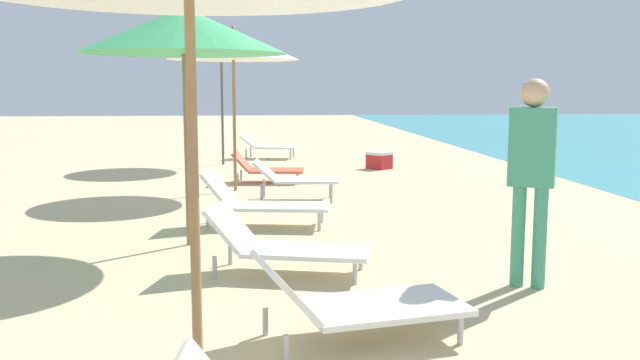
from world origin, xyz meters
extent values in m
cylinder|color=olive|center=(-0.59, 3.78, 1.03)|extent=(0.05, 0.05, 2.07)
cube|color=white|center=(0.52, 4.80, 0.21)|extent=(1.15, 0.84, 0.04)
cube|color=white|center=(-0.13, 4.66, 0.40)|extent=(0.45, 0.69, 0.36)
cylinder|color=#B2B2B7|center=(0.88, 5.15, 0.10)|extent=(0.04, 0.04, 0.19)
cylinder|color=#B2B2B7|center=(0.99, 4.63, 0.10)|extent=(0.04, 0.04, 0.19)
cylinder|color=#B2B2B7|center=(-0.25, 4.91, 0.10)|extent=(0.04, 0.04, 0.19)
cylinder|color=#B2B2B7|center=(-0.14, 4.38, 0.10)|extent=(0.04, 0.04, 0.19)
cylinder|color=olive|center=(-1.02, 7.62, 0.98)|extent=(0.05, 0.05, 1.97)
cone|color=#3FB266|center=(-1.02, 7.62, 2.20)|extent=(2.08, 2.08, 0.46)
sphere|color=olive|center=(-1.02, 7.62, 2.46)|extent=(0.06, 0.06, 0.06)
cube|color=white|center=(-0.03, 8.49, 0.24)|extent=(1.22, 0.72, 0.04)
cube|color=white|center=(-0.75, 8.60, 0.45)|extent=(0.42, 0.60, 0.41)
cylinder|color=#B2B2B7|center=(0.47, 8.64, 0.11)|extent=(0.04, 0.04, 0.22)
cylinder|color=#B2B2B7|center=(0.40, 8.19, 0.11)|extent=(0.04, 0.04, 0.22)
cylinder|color=#B2B2B7|center=(-0.81, 8.84, 0.11)|extent=(0.04, 0.04, 0.22)
cylinder|color=#B2B2B7|center=(-0.88, 8.39, 0.11)|extent=(0.04, 0.04, 0.22)
cube|color=white|center=(0.13, 6.36, 0.21)|extent=(1.19, 0.82, 0.04)
cube|color=white|center=(-0.54, 6.53, 0.41)|extent=(0.46, 0.63, 0.38)
cylinder|color=#B2B2B7|center=(0.62, 6.47, 0.10)|extent=(0.04, 0.04, 0.19)
cylinder|color=#B2B2B7|center=(0.51, 6.02, 0.10)|extent=(0.04, 0.04, 0.19)
cylinder|color=#B2B2B7|center=(-0.55, 6.77, 0.10)|extent=(0.04, 0.04, 0.19)
cylinder|color=#B2B2B7|center=(-0.67, 6.32, 0.10)|extent=(0.04, 0.04, 0.19)
cylinder|color=olive|center=(-0.65, 11.38, 1.03)|extent=(0.05, 0.05, 2.05)
cone|color=white|center=(-0.65, 11.38, 2.28)|extent=(2.05, 2.05, 0.46)
sphere|color=olive|center=(-0.65, 11.38, 2.54)|extent=(0.06, 0.06, 0.06)
cube|color=#D8593F|center=(0.02, 12.26, 0.20)|extent=(0.98, 0.69, 0.04)
cube|color=#D8593F|center=(-0.57, 12.32, 0.37)|extent=(0.35, 0.63, 0.32)
cylinder|color=#B2B2B7|center=(0.41, 12.48, 0.09)|extent=(0.04, 0.04, 0.18)
cylinder|color=#B2B2B7|center=(0.36, 11.98, 0.09)|extent=(0.04, 0.04, 0.18)
cylinder|color=#B2B2B7|center=(-0.59, 12.58, 0.09)|extent=(0.04, 0.04, 0.18)
cylinder|color=#B2B2B7|center=(-0.64, 12.07, 0.09)|extent=(0.04, 0.04, 0.18)
cube|color=white|center=(0.40, 10.34, 0.30)|extent=(0.96, 0.68, 0.04)
cube|color=white|center=(-0.20, 10.38, 0.45)|extent=(0.36, 0.64, 0.29)
cylinder|color=#B2B2B7|center=(0.78, 10.56, 0.14)|extent=(0.04, 0.04, 0.28)
cylinder|color=#B2B2B7|center=(0.74, 10.05, 0.14)|extent=(0.04, 0.04, 0.28)
cylinder|color=#B2B2B7|center=(-0.20, 10.64, 0.14)|extent=(0.04, 0.04, 0.28)
cylinder|color=#B2B2B7|center=(-0.24, 10.13, 0.14)|extent=(0.04, 0.04, 0.28)
cylinder|color=#4C4C51|center=(-1.03, 15.12, 1.10)|extent=(0.05, 0.05, 2.19)
cone|color=white|center=(-1.03, 15.12, 2.42)|extent=(2.05, 2.05, 0.44)
sphere|color=#4C4C51|center=(-1.03, 15.12, 2.67)|extent=(0.06, 0.06, 0.06)
cube|color=white|center=(0.13, 16.23, 0.26)|extent=(1.03, 0.78, 0.04)
cube|color=white|center=(-0.49, 16.35, 0.40)|extent=(0.45, 0.67, 0.27)
cylinder|color=#B2B2B7|center=(0.54, 16.42, 0.12)|extent=(0.04, 0.04, 0.24)
cylinder|color=#B2B2B7|center=(0.44, 15.91, 0.12)|extent=(0.04, 0.04, 0.24)
cylinder|color=#B2B2B7|center=(-0.46, 16.61, 0.12)|extent=(0.04, 0.04, 0.24)
cylinder|color=#B2B2B7|center=(-0.56, 16.10, 0.12)|extent=(0.04, 0.04, 0.24)
cylinder|color=#3F9972|center=(1.84, 5.86, 0.42)|extent=(0.11, 0.11, 0.84)
cylinder|color=#3F9972|center=(1.99, 5.79, 0.42)|extent=(0.11, 0.11, 0.84)
cube|color=#3F9972|center=(1.91, 5.82, 1.16)|extent=(0.42, 0.36, 0.63)
sphere|color=#D8A87F|center=(1.91, 5.82, 1.59)|extent=(0.23, 0.23, 0.23)
cube|color=red|center=(2.14, 14.07, 0.14)|extent=(0.54, 0.55, 0.28)
cube|color=white|center=(2.14, 14.07, 0.31)|extent=(0.55, 0.56, 0.05)
camera|label=1|loc=(-0.28, 0.50, 1.64)|focal=38.61mm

